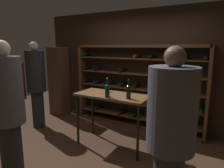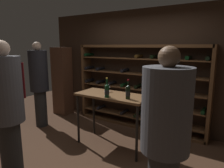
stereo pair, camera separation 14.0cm
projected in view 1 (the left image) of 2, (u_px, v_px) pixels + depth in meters
The scene contains 12 objects.
ground_plane at pixel (104, 155), 3.41m from camera, with size 9.33×9.33×0.00m, color #472D1E.
back_wall at pixel (143, 69), 4.58m from camera, with size 5.30×0.10×2.63m, color #332319.
wine_rack at pixel (136, 87), 4.51m from camera, with size 3.02×0.32×1.86m.
tasting_table at pixel (112, 101), 3.59m from camera, with size 1.32×0.58×0.98m.
person_guest_blue_shirt at pixel (36, 81), 4.43m from camera, with size 0.41×0.41×1.92m.
person_bystander_red_print at pixel (171, 129), 2.03m from camera, with size 0.49×0.49×1.83m.
person_guest_khaki at pixel (7, 106), 2.63m from camera, with size 0.44×0.44×1.91m.
display_cabinet at pixel (59, 81), 5.35m from camera, with size 0.44×0.36×1.80m, color #4C2D1E.
wine_bottle_green_slim at pixel (107, 91), 3.34m from camera, with size 0.08×0.08×0.34m.
wine_bottle_gold_foil at pixel (129, 92), 3.26m from camera, with size 0.08×0.08×0.32m.
wine_glass_stemmed_left at pixel (108, 86), 3.77m from camera, with size 0.07×0.07×0.14m.
wine_glass_stemmed_right at pixel (106, 90), 3.44m from camera, with size 0.07×0.07×0.14m.
Camera 1 is at (1.67, -2.64, 1.83)m, focal length 32.15 mm.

